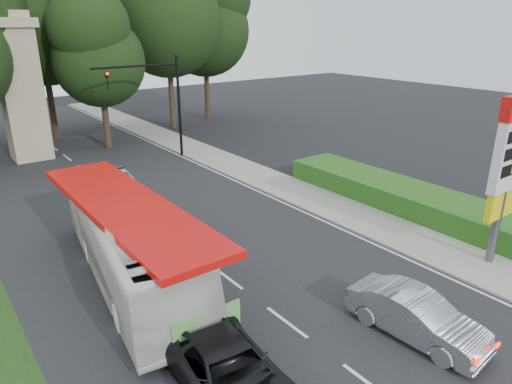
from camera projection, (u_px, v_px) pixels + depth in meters
road_surface at (173, 237)px, 20.96m from camera, size 14.00×80.00×0.02m
sidewalk_right at (308, 196)px, 25.75m from camera, size 3.00×80.00×0.12m
hedge at (401, 196)px, 24.28m from camera, size 3.00×14.00×1.20m
gas_station_pylon at (509, 159)px, 17.15m from camera, size 2.10×0.45×6.85m
traffic_signal_mast at (161, 94)px, 31.51m from camera, size 6.10×0.35×7.20m
monument at (20, 87)px, 31.49m from camera, size 3.00×3.00×10.05m
tree_east_near at (94, 18)px, 39.66m from camera, size 8.12×8.12×15.95m
tree_far_east at (204, 11)px, 43.60m from camera, size 8.68×8.68×17.05m
tree_monument_right at (97, 41)px, 33.23m from camera, size 6.72×6.72×13.20m
transit_bus at (129, 242)px, 17.04m from camera, size 4.19×11.56×3.15m
sedan_silver at (416, 316)px, 14.13m from camera, size 1.88×4.51×1.45m
suv_charcoal at (228, 371)px, 11.89m from camera, size 2.96×5.41×1.44m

